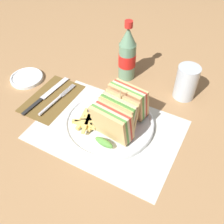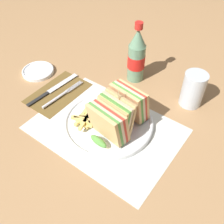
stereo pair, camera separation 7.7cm
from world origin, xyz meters
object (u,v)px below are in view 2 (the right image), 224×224
at_px(plate_main, 108,123).
at_px(fork, 59,97).
at_px(knife, 53,90).
at_px(glass_near, 193,91).
at_px(side_saucer, 38,71).
at_px(coke_bottle_near, 137,56).
at_px(club_sandwich, 118,114).

distance_m(plate_main, fork, 0.20).
bearing_deg(knife, fork, -12.95).
height_order(fork, knife, fork).
height_order(plate_main, glass_near, glass_near).
height_order(glass_near, side_saucer, glass_near).
bearing_deg(fork, knife, 167.05).
bearing_deg(side_saucer, coke_bottle_near, 31.25).
relative_size(club_sandwich, glass_near, 1.70).
xyz_separation_m(fork, glass_near, (0.36, 0.24, 0.04)).
bearing_deg(glass_near, side_saucer, -160.71).
bearing_deg(side_saucer, glass_near, 19.29).
bearing_deg(side_saucer, fork, -18.81).
xyz_separation_m(fork, side_saucer, (-0.16, 0.06, -0.00)).
height_order(club_sandwich, fork, club_sandwich).
distance_m(glass_near, side_saucer, 0.55).
distance_m(plate_main, club_sandwich, 0.07).
bearing_deg(side_saucer, knife, -19.47).
bearing_deg(plate_main, side_saucer, 171.52).
bearing_deg(coke_bottle_near, club_sandwich, -68.47).
relative_size(club_sandwich, side_saucer, 1.68).
height_order(club_sandwich, coke_bottle_near, coke_bottle_near).
xyz_separation_m(club_sandwich, knife, (-0.28, 0.01, -0.06)).
height_order(knife, side_saucer, side_saucer).
relative_size(club_sandwich, knife, 0.90).
bearing_deg(coke_bottle_near, glass_near, -0.95).
bearing_deg(club_sandwich, coke_bottle_near, 111.53).
bearing_deg(coke_bottle_near, knife, -129.55).
bearing_deg(plate_main, club_sandwich, -0.78).
relative_size(plate_main, club_sandwich, 1.38).
distance_m(fork, knife, 0.05).
distance_m(fork, coke_bottle_near, 0.29).
distance_m(plate_main, glass_near, 0.28).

